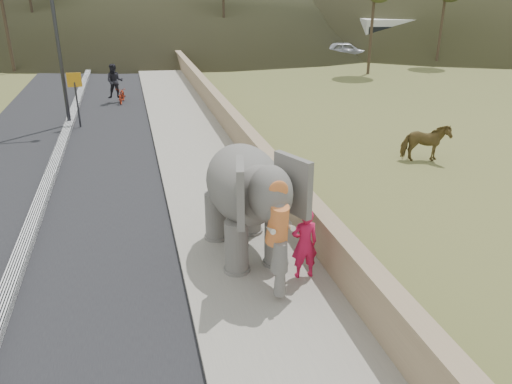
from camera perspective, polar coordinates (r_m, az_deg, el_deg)
ground at (r=8.83m, az=4.35°, el=-18.77°), size 160.00×160.00×0.00m
road at (r=17.48m, az=-22.42°, el=1.36°), size 7.00×120.00×0.03m
median at (r=17.45m, az=-22.47°, el=1.65°), size 0.35×120.00×0.22m
walkway at (r=17.39m, az=-6.02°, el=3.10°), size 3.00×120.00×0.15m
parapet at (r=17.52m, az=-0.72°, el=5.02°), size 0.30×120.00×1.10m
lamppost at (r=23.45m, az=-21.38°, el=18.77°), size 1.76×0.36×8.00m
signboard at (r=23.22m, az=-19.92°, el=10.85°), size 0.60×0.08×2.40m
cow at (r=18.68m, az=18.77°, el=5.34°), size 1.74×1.12×1.36m
distant_car at (r=44.64m, az=10.24°, el=15.62°), size 4.50×2.60×1.44m
bus_white at (r=49.08m, az=18.51°, el=16.44°), size 11.28×4.61×3.10m
elephant_and_man at (r=11.06m, az=-1.26°, el=-0.80°), size 2.31×3.76×2.61m
motorcyclist at (r=27.97m, az=-15.54°, el=11.51°), size 1.14×1.63×2.06m
trees at (r=36.21m, az=-5.41°, el=19.21°), size 48.32×42.78×8.39m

